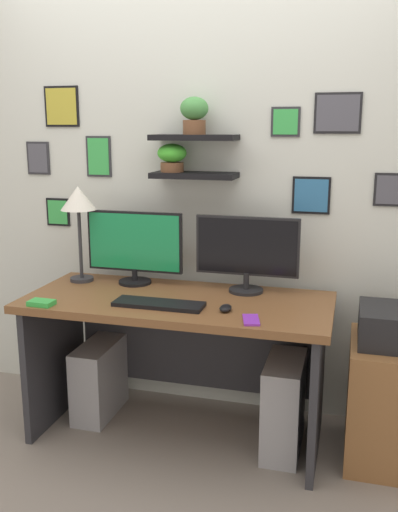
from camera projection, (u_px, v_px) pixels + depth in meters
ground_plane at (178, 433)px, 3.01m from camera, size 8.00×8.00×0.00m
back_wall_assembly at (200, 171)px, 3.12m from camera, size 4.40×0.24×2.70m
desk at (181, 335)px, 2.95m from camera, size 1.54×0.68×0.75m
monitor_left at (135, 246)px, 3.09m from camera, size 0.54×0.18×0.40m
monitor_right at (247, 251)px, 2.92m from camera, size 0.54×0.18×0.40m
keyboard at (159, 304)px, 2.73m from camera, size 0.44×0.14×0.02m
computer_mouse at (226, 308)px, 2.65m from camera, size 0.06×0.09×0.03m
desk_lamp at (78, 205)px, 3.08m from camera, size 0.19×0.19×0.53m
cell_phone at (251, 320)px, 2.52m from camera, size 0.10×0.15×0.01m
scissors_tray at (41, 303)px, 2.74m from camera, size 0.12×0.08×0.02m
drawer_cabinet at (394, 402)px, 2.73m from camera, size 0.44×0.50×0.60m
computer_tower_left at (99, 379)px, 3.18m from camera, size 0.18×0.40×0.41m
computer_tower_right at (284, 405)px, 2.82m from camera, size 0.18×0.40×0.48m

